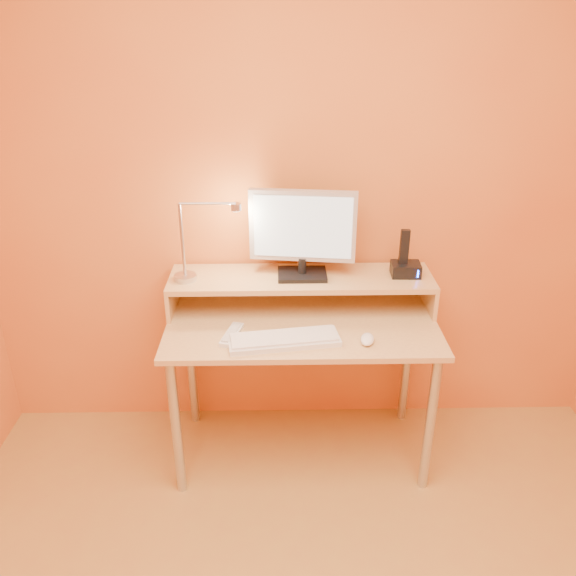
{
  "coord_description": "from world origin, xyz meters",
  "views": [
    {
      "loc": [
        -0.11,
        -1.1,
        1.98
      ],
      "look_at": [
        -0.06,
        1.13,
        0.92
      ],
      "focal_mm": 36.55,
      "sensor_mm": 36.0,
      "label": 1
    }
  ],
  "objects_px": {
    "phone_dock": "(406,269)",
    "mouse": "(367,339)",
    "monitor_panel": "(303,226)",
    "lamp_base": "(185,277)",
    "remote_control": "(232,335)",
    "keyboard": "(284,340)"
  },
  "relations": [
    {
      "from": "lamp_base",
      "to": "phone_dock",
      "type": "bearing_deg",
      "value": 1.72
    },
    {
      "from": "monitor_panel",
      "to": "mouse",
      "type": "distance_m",
      "value": 0.57
    },
    {
      "from": "mouse",
      "to": "remote_control",
      "type": "height_order",
      "value": "mouse"
    },
    {
      "from": "lamp_base",
      "to": "mouse",
      "type": "distance_m",
      "value": 0.85
    },
    {
      "from": "keyboard",
      "to": "remote_control",
      "type": "xyz_separation_m",
      "value": [
        -0.22,
        0.06,
        -0.0
      ]
    },
    {
      "from": "keyboard",
      "to": "monitor_panel",
      "type": "bearing_deg",
      "value": 66.58
    },
    {
      "from": "monitor_panel",
      "to": "mouse",
      "type": "bearing_deg",
      "value": -45.0
    },
    {
      "from": "remote_control",
      "to": "lamp_base",
      "type": "bearing_deg",
      "value": 147.73
    },
    {
      "from": "lamp_base",
      "to": "remote_control",
      "type": "bearing_deg",
      "value": -47.17
    },
    {
      "from": "lamp_base",
      "to": "mouse",
      "type": "relative_size",
      "value": 1.02
    },
    {
      "from": "phone_dock",
      "to": "monitor_panel",
      "type": "bearing_deg",
      "value": -178.87
    },
    {
      "from": "phone_dock",
      "to": "mouse",
      "type": "bearing_deg",
      "value": -120.55
    },
    {
      "from": "keyboard",
      "to": "mouse",
      "type": "height_order",
      "value": "mouse"
    },
    {
      "from": "lamp_base",
      "to": "mouse",
      "type": "bearing_deg",
      "value": -20.63
    },
    {
      "from": "lamp_base",
      "to": "keyboard",
      "type": "xyz_separation_m",
      "value": [
        0.44,
        -0.29,
        -0.16
      ]
    },
    {
      "from": "remote_control",
      "to": "keyboard",
      "type": "bearing_deg",
      "value": 0.94
    },
    {
      "from": "mouse",
      "to": "remote_control",
      "type": "xyz_separation_m",
      "value": [
        -0.57,
        0.06,
        -0.01
      ]
    },
    {
      "from": "keyboard",
      "to": "mouse",
      "type": "relative_size",
      "value": 4.71
    },
    {
      "from": "mouse",
      "to": "lamp_base",
      "type": "bearing_deg",
      "value": 171.69
    },
    {
      "from": "monitor_panel",
      "to": "remote_control",
      "type": "xyz_separation_m",
      "value": [
        -0.31,
        -0.27,
        -0.39
      ]
    },
    {
      "from": "phone_dock",
      "to": "remote_control",
      "type": "relative_size",
      "value": 0.69
    },
    {
      "from": "keyboard",
      "to": "lamp_base",
      "type": "bearing_deg",
      "value": 138.07
    }
  ]
}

